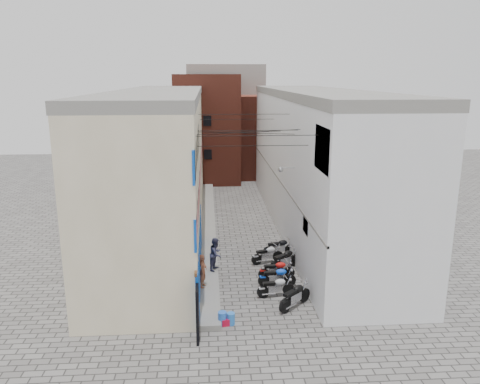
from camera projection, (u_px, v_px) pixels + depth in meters
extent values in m
plane|color=#5D5A57|center=(262.00, 330.00, 18.62)|extent=(90.00, 90.00, 0.00)
cube|color=gray|center=(208.00, 226.00, 31.04)|extent=(0.90, 26.00, 0.25)
cube|color=beige|center=(161.00, 166.00, 29.85)|extent=(5.00, 26.00, 8.50)
cube|color=#C26D6D|center=(200.00, 169.00, 30.07)|extent=(0.10, 26.00, 0.80)
cube|color=#0B44AC|center=(199.00, 255.00, 22.88)|extent=(0.12, 10.20, 2.40)
cube|color=#0B44AC|center=(197.00, 175.00, 21.92)|extent=(0.10, 10.20, 4.00)
cube|color=gray|center=(158.00, 94.00, 28.76)|extent=(5.10, 26.00, 0.50)
cube|color=black|center=(198.00, 312.00, 17.80)|extent=(0.10, 1.20, 2.20)
cube|color=silver|center=(315.00, 164.00, 30.53)|extent=(5.00, 26.00, 8.50)
cube|color=#0B44AC|center=(323.00, 149.00, 18.57)|extent=(0.10, 2.40, 1.80)
cube|color=white|center=(307.00, 226.00, 21.95)|extent=(0.08, 1.00, 0.70)
cylinder|color=#B2B2B7|center=(288.00, 168.00, 24.30)|extent=(0.80, 0.06, 0.06)
sphere|color=#B2B2B7|center=(281.00, 170.00, 24.29)|extent=(0.28, 0.28, 0.28)
cube|color=gray|center=(318.00, 94.00, 29.45)|extent=(5.10, 26.00, 0.50)
cube|color=gray|center=(278.00, 177.00, 30.57)|extent=(0.10, 26.00, 0.12)
cube|color=maroon|center=(207.00, 128.00, 44.39)|extent=(6.00, 6.00, 10.00)
cube|color=maroon|center=(257.00, 136.00, 46.91)|extent=(5.00, 6.00, 8.00)
cube|color=gray|center=(226.00, 118.00, 50.22)|extent=(8.00, 5.00, 11.00)
cube|color=black|center=(230.00, 173.00, 42.73)|extent=(2.00, 0.30, 2.40)
cylinder|color=black|center=(258.00, 136.00, 18.76)|extent=(5.20, 0.02, 0.02)
cylinder|color=black|center=(253.00, 146.00, 20.86)|extent=(5.20, 0.02, 0.02)
cylinder|color=black|center=(248.00, 131.00, 23.18)|extent=(5.20, 0.02, 0.02)
cylinder|color=black|center=(244.00, 114.00, 25.46)|extent=(5.20, 0.02, 0.02)
cylinder|color=black|center=(240.00, 132.00, 28.68)|extent=(5.20, 0.02, 0.02)
cylinder|color=black|center=(237.00, 119.00, 31.46)|extent=(5.20, 0.02, 0.02)
cylinder|color=black|center=(251.00, 132.00, 21.71)|extent=(5.65, 2.07, 0.02)
cylinder|color=black|center=(246.00, 133.00, 24.71)|extent=(5.80, 1.58, 0.02)
imported|color=brown|center=(203.00, 271.00, 21.69)|extent=(0.51, 0.65, 1.59)
imported|color=#32324B|center=(216.00, 254.00, 23.62)|extent=(0.92, 1.01, 1.68)
cylinder|color=blue|center=(222.00, 318.00, 18.93)|extent=(0.44, 0.44, 0.56)
cylinder|color=blue|center=(231.00, 319.00, 18.97)|extent=(0.34, 0.34, 0.51)
cube|color=#B00C29|center=(227.00, 321.00, 18.98)|extent=(0.51, 0.42, 0.28)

